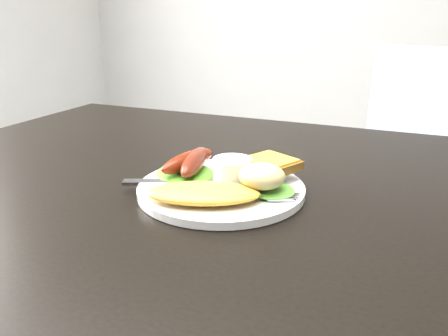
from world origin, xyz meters
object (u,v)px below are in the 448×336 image
dining_table (253,200)px  person (293,116)px  dining_chair (414,195)px  plate (221,189)px

dining_table → person: (-0.08, 0.55, -0.00)m
dining_chair → person: bearing=-122.6°
dining_table → dining_chair: 0.92m
person → dining_chair: bearing=-126.8°
dining_chair → plate: plate is taller
dining_chair → plate: (-0.27, -0.88, 0.31)m
dining_chair → person: 0.51m
dining_table → plate: (-0.03, -0.04, 0.03)m
dining_chair → person: size_ratio=0.25×
dining_table → dining_chair: (0.24, 0.84, -0.28)m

